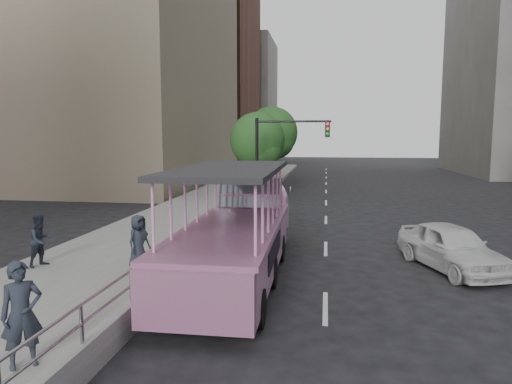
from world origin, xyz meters
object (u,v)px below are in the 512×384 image
(pedestrian_mid, at_px, (41,240))
(pedestrian_far, at_px, (139,241))
(car, at_px, (451,247))
(street_tree_near, at_px, (259,142))
(duck_boat, at_px, (239,233))
(parking_sign, at_px, (239,191))
(traffic_signal, at_px, (278,149))
(pedestrian_near, at_px, (22,314))
(street_tree_far, at_px, (273,135))

(pedestrian_mid, xyz_separation_m, pedestrian_far, (2.97, 0.29, 0.00))
(car, distance_m, street_tree_near, 16.55)
(duck_boat, distance_m, pedestrian_far, 3.00)
(parking_sign, bearing_deg, duck_boat, -79.19)
(duck_boat, distance_m, car, 6.68)
(street_tree_near, bearing_deg, traffic_signal, -65.02)
(duck_boat, relative_size, pedestrian_near, 5.57)
(pedestrian_near, height_order, street_tree_far, street_tree_far)
(pedestrian_near, distance_m, street_tree_near, 22.33)
(parking_sign, xyz_separation_m, street_tree_near, (-0.50, 9.22, 2.05))
(duck_boat, xyz_separation_m, traffic_signal, (-0.09, 12.03, 2.25))
(duck_boat, height_order, car, duck_boat)
(duck_boat, xyz_separation_m, pedestrian_mid, (-5.86, -1.10, -0.16))
(pedestrian_near, height_order, street_tree_near, street_tree_near)
(parking_sign, bearing_deg, pedestrian_mid, -122.43)
(pedestrian_near, relative_size, pedestrian_mid, 1.15)
(street_tree_far, bearing_deg, traffic_signal, -81.57)
(traffic_signal, relative_size, street_tree_near, 0.91)
(duck_boat, distance_m, street_tree_far, 21.73)
(car, height_order, pedestrian_near, pedestrian_near)
(parking_sign, distance_m, street_tree_near, 9.46)
(parking_sign, relative_size, traffic_signal, 0.54)
(pedestrian_mid, bearing_deg, street_tree_near, 7.69)
(pedestrian_far, distance_m, street_tree_far, 22.55)
(pedestrian_mid, relative_size, parking_sign, 0.56)
(pedestrian_far, bearing_deg, car, -54.50)
(street_tree_far, bearing_deg, duck_boat, -86.03)
(pedestrian_mid, xyz_separation_m, parking_sign, (4.66, 7.34, 0.68))
(duck_boat, bearing_deg, car, 12.30)
(car, relative_size, parking_sign, 1.52)
(parking_sign, bearing_deg, traffic_signal, 79.24)
(pedestrian_far, relative_size, traffic_signal, 0.31)
(car, height_order, parking_sign, parking_sign)
(traffic_signal, height_order, street_tree_far, street_tree_far)
(duck_boat, xyz_separation_m, street_tree_near, (-1.69, 15.46, 2.57))
(duck_boat, bearing_deg, street_tree_near, 96.24)
(duck_boat, height_order, parking_sign, duck_boat)
(traffic_signal, xyz_separation_m, street_tree_near, (-1.60, 3.43, 0.32))
(pedestrian_far, distance_m, traffic_signal, 13.37)
(duck_boat, relative_size, street_tree_far, 1.58)
(duck_boat, relative_size, traffic_signal, 1.96)
(duck_boat, height_order, traffic_signal, traffic_signal)
(street_tree_near, relative_size, street_tree_far, 0.89)
(pedestrian_mid, relative_size, pedestrian_far, 1.00)
(car, distance_m, pedestrian_near, 12.09)
(street_tree_far, bearing_deg, car, -68.26)
(pedestrian_far, xyz_separation_m, street_tree_near, (1.20, 16.28, 2.73))
(street_tree_near, bearing_deg, pedestrian_far, -94.21)
(pedestrian_mid, relative_size, street_tree_far, 0.25)
(pedestrian_near, bearing_deg, car, -2.79)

